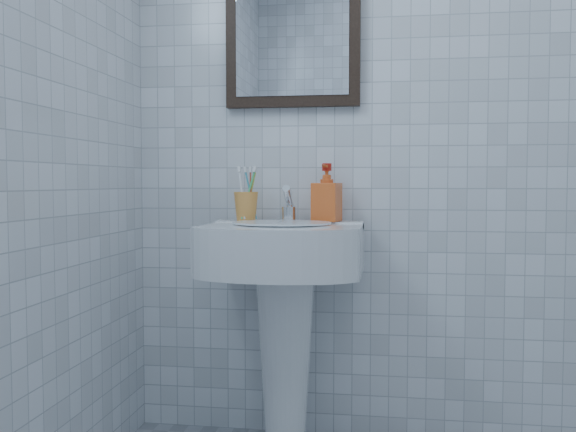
# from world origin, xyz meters

# --- Properties ---
(wall_back) EXTENTS (2.20, 0.02, 2.50)m
(wall_back) POSITION_xyz_m (0.00, 1.20, 1.25)
(wall_back) COLOR silver
(wall_back) RESTS_ON ground
(washbasin) EXTENTS (0.54, 0.39, 0.83)m
(washbasin) POSITION_xyz_m (-0.50, 0.98, 0.55)
(washbasin) COLOR white
(washbasin) RESTS_ON ground
(faucet) EXTENTS (0.05, 0.11, 0.13)m
(faucet) POSITION_xyz_m (-0.50, 1.08, 0.87)
(faucet) COLOR silver
(faucet) RESTS_ON washbasin
(toothbrush_cup) EXTENTS (0.11, 0.11, 0.11)m
(toothbrush_cup) POSITION_xyz_m (-0.66, 1.08, 0.87)
(toothbrush_cup) COLOR #EB973F
(toothbrush_cup) RESTS_ON washbasin
(soap_dispenser) EXTENTS (0.11, 0.11, 0.21)m
(soap_dispenser) POSITION_xyz_m (-0.36, 1.10, 0.92)
(soap_dispenser) COLOR #E04615
(soap_dispenser) RESTS_ON washbasin
(wall_mirror) EXTENTS (0.50, 0.04, 0.62)m
(wall_mirror) POSITION_xyz_m (-0.50, 1.18, 1.55)
(wall_mirror) COLOR black
(wall_mirror) RESTS_ON wall_back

